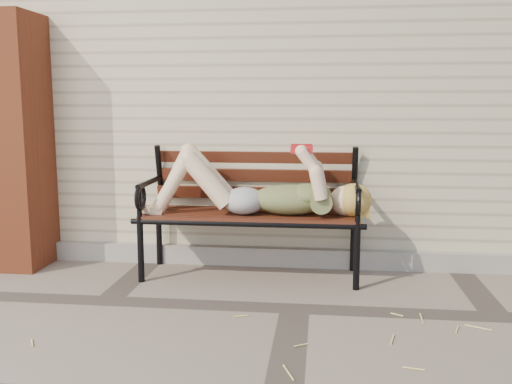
# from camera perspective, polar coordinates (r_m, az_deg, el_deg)

# --- Properties ---
(ground) EXTENTS (80.00, 80.00, 0.00)m
(ground) POSITION_cam_1_polar(r_m,az_deg,el_deg) (3.75, 3.91, -11.55)
(ground) COLOR #77665B
(ground) RESTS_ON ground
(house_wall) EXTENTS (8.00, 4.00, 3.00)m
(house_wall) POSITION_cam_1_polar(r_m,az_deg,el_deg) (6.52, 5.38, 10.49)
(house_wall) COLOR beige
(house_wall) RESTS_ON ground
(foundation_strip) EXTENTS (8.00, 0.10, 0.15)m
(foundation_strip) POSITION_cam_1_polar(r_m,az_deg,el_deg) (4.65, 4.51, -6.54)
(foundation_strip) COLOR #9D978E
(foundation_strip) RESTS_ON ground
(brick_pillar) EXTENTS (0.50, 0.50, 2.00)m
(brick_pillar) POSITION_cam_1_polar(r_m,az_deg,el_deg) (4.93, -23.33, 4.56)
(brick_pillar) COLOR #9C4323
(brick_pillar) RESTS_ON ground
(garden_bench) EXTENTS (1.78, 0.71, 1.15)m
(garden_bench) POSITION_cam_1_polar(r_m,az_deg,el_deg) (4.37, -0.38, 0.16)
(garden_bench) COLOR black
(garden_bench) RESTS_ON ground
(reading_woman) EXTENTS (1.68, 0.38, 0.53)m
(reading_woman) POSITION_cam_1_polar(r_m,az_deg,el_deg) (4.23, -0.42, 0.39)
(reading_woman) COLOR #093445
(reading_woman) RESTS_ON ground
(straw_scatter) EXTENTS (2.84, 1.75, 0.01)m
(straw_scatter) POSITION_cam_1_polar(r_m,az_deg,el_deg) (3.18, -7.77, -15.36)
(straw_scatter) COLOR #E8D471
(straw_scatter) RESTS_ON ground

